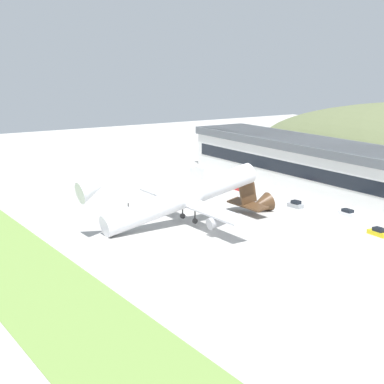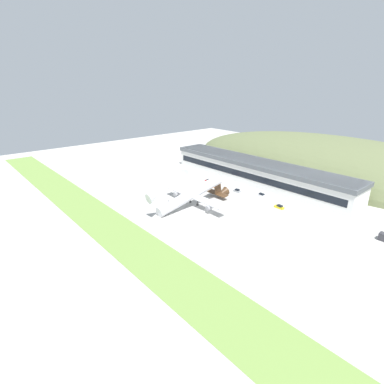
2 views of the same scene
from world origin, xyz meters
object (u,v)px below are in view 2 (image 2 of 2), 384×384
object	(u,v)px
service_car_1	(262,195)
service_car_3	(279,207)
terminal_building	(256,170)
traffic_cone_0	(214,187)
service_car_2	(209,181)
service_car_0	(237,191)
fuel_truck	(186,172)
cargo_airplane	(193,195)

from	to	relation	value
service_car_1	service_car_3	distance (m)	15.39
terminal_building	traffic_cone_0	distance (m)	26.62
service_car_1	service_car_3	xyz separation A→B (m)	(14.08, -6.20, 0.05)
service_car_2	service_car_3	xyz separation A→B (m)	(47.07, -1.96, 0.04)
service_car_0	service_car_3	distance (m)	26.05
service_car_2	fuel_truck	bearing A→B (deg)	178.58
traffic_cone_0	service_car_0	bearing A→B (deg)	19.85
service_car_2	service_car_3	bearing A→B (deg)	-2.38
service_car_1	service_car_2	xyz separation A→B (m)	(-32.98, -4.24, 0.01)
terminal_building	cargo_airplane	world-z (taller)	cargo_airplane
cargo_airplane	service_car_2	xyz separation A→B (m)	(-20.09, 29.34, -4.78)
fuel_truck	cargo_airplane	bearing A→B (deg)	-36.56
terminal_building	traffic_cone_0	size ratio (longest dim) A/B	193.20
terminal_building	fuel_truck	world-z (taller)	terminal_building
service_car_1	cargo_airplane	bearing A→B (deg)	-111.00
cargo_airplane	fuel_truck	bearing A→B (deg)	143.44
service_car_0	service_car_3	size ratio (longest dim) A/B	0.87
service_car_0	service_car_3	world-z (taller)	service_car_0
terminal_building	service_car_3	xyz separation A→B (m)	(30.27, -21.81, -6.20)
service_car_0	service_car_1	size ratio (longest dim) A/B	0.83
terminal_building	service_car_0	world-z (taller)	terminal_building
terminal_building	service_car_2	bearing A→B (deg)	-130.23
terminal_building	service_car_1	bearing A→B (deg)	-43.97
service_car_1	fuel_truck	distance (m)	53.26
cargo_airplane	service_car_2	size ratio (longest dim) A/B	10.28
service_car_0	service_car_2	world-z (taller)	service_car_0
service_car_2	traffic_cone_0	xyz separation A→B (m)	(8.94, -4.72, -0.33)
service_car_1	fuel_truck	bearing A→B (deg)	-175.97
service_car_1	service_car_3	bearing A→B (deg)	-23.76
service_car_0	service_car_2	size ratio (longest dim) A/B	0.86
service_car_3	fuel_truck	bearing A→B (deg)	177.91
cargo_airplane	service_car_1	bearing A→B (deg)	69.00
service_car_2	service_car_3	distance (m)	47.11
cargo_airplane	service_car_0	xyz separation A→B (m)	(0.97, 28.99, -4.72)
cargo_airplane	service_car_0	distance (m)	29.39
service_car_2	service_car_0	bearing A→B (deg)	-0.93
service_car_2	traffic_cone_0	size ratio (longest dim) A/B	7.69
service_car_2	fuel_truck	world-z (taller)	fuel_truck
fuel_truck	service_car_3	bearing A→B (deg)	-2.09
terminal_building	service_car_0	bearing A→B (deg)	-78.07
terminal_building	service_car_3	bearing A→B (deg)	-35.78
terminal_building	service_car_2	world-z (taller)	terminal_building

